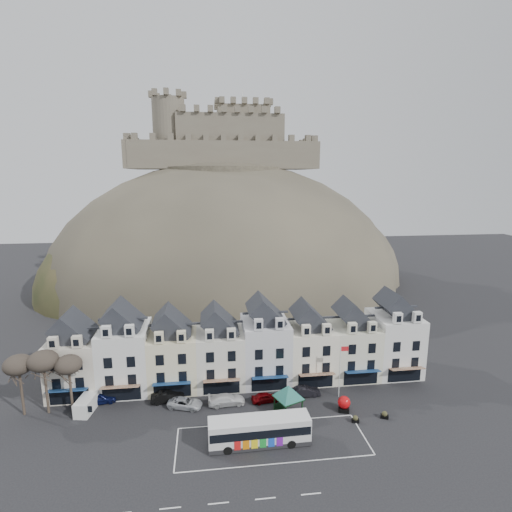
{
  "coord_description": "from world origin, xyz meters",
  "views": [
    {
      "loc": [
        -5.02,
        -39.47,
        30.54
      ],
      "look_at": [
        3.01,
        24.0,
        17.44
      ],
      "focal_mm": 28.0,
      "sensor_mm": 36.0,
      "label": 1
    }
  ],
  "objects_px": {
    "car_silver": "(185,403)",
    "car_charcoal": "(305,391)",
    "bus": "(259,430)",
    "car_navy": "(99,398)",
    "bus_shelter": "(288,392)",
    "car_white": "(227,400)",
    "flagpole": "(341,367)",
    "white_van": "(87,404)",
    "car_black": "(168,397)",
    "red_buoy": "(344,404)",
    "car_maroon": "(265,397)"
  },
  "relations": [
    {
      "from": "red_buoy",
      "to": "car_navy",
      "type": "xyz_separation_m",
      "value": [
        -32.41,
        5.9,
        -0.27
      ]
    },
    {
      "from": "car_silver",
      "to": "car_maroon",
      "type": "relative_size",
      "value": 1.19
    },
    {
      "from": "red_buoy",
      "to": "car_white",
      "type": "distance_m",
      "value": 15.63
    },
    {
      "from": "car_black",
      "to": "flagpole",
      "type": "bearing_deg",
      "value": -99.48
    },
    {
      "from": "car_black",
      "to": "bus",
      "type": "bearing_deg",
      "value": -137.62
    },
    {
      "from": "flagpole",
      "to": "car_silver",
      "type": "height_order",
      "value": "flagpole"
    },
    {
      "from": "flagpole",
      "to": "car_white",
      "type": "relative_size",
      "value": 1.56
    },
    {
      "from": "car_charcoal",
      "to": "flagpole",
      "type": "bearing_deg",
      "value": -98.78
    },
    {
      "from": "bus",
      "to": "car_silver",
      "type": "relative_size",
      "value": 2.58
    },
    {
      "from": "white_van",
      "to": "car_charcoal",
      "type": "distance_m",
      "value": 29.4
    },
    {
      "from": "red_buoy",
      "to": "car_black",
      "type": "height_order",
      "value": "red_buoy"
    },
    {
      "from": "car_maroon",
      "to": "car_black",
      "type": "bearing_deg",
      "value": 76.49
    },
    {
      "from": "bus",
      "to": "flagpole",
      "type": "distance_m",
      "value": 15.35
    },
    {
      "from": "car_white",
      "to": "car_maroon",
      "type": "xyz_separation_m",
      "value": [
        5.31,
        -0.02,
        -0.07
      ]
    },
    {
      "from": "white_van",
      "to": "car_maroon",
      "type": "bearing_deg",
      "value": 7.19
    },
    {
      "from": "white_van",
      "to": "red_buoy",
      "type": "bearing_deg",
      "value": 2.07
    },
    {
      "from": "bus",
      "to": "car_white",
      "type": "bearing_deg",
      "value": 110.17
    },
    {
      "from": "car_navy",
      "to": "car_charcoal",
      "type": "relative_size",
      "value": 1.08
    },
    {
      "from": "car_navy",
      "to": "car_black",
      "type": "xyz_separation_m",
      "value": [
        9.2,
        -0.8,
        -0.02
      ]
    },
    {
      "from": "white_van",
      "to": "car_white",
      "type": "xyz_separation_m",
      "value": [
        18.28,
        -0.88,
        -0.26
      ]
    },
    {
      "from": "car_silver",
      "to": "car_charcoal",
      "type": "distance_m",
      "value": 16.66
    },
    {
      "from": "car_black",
      "to": "car_maroon",
      "type": "xyz_separation_m",
      "value": [
        13.26,
        -1.7,
        -0.1
      ]
    },
    {
      "from": "bus",
      "to": "car_charcoal",
      "type": "xyz_separation_m",
      "value": [
        7.79,
        9.27,
        -1.14
      ]
    },
    {
      "from": "car_black",
      "to": "car_silver",
      "type": "distance_m",
      "value": 2.97
    },
    {
      "from": "red_buoy",
      "to": "car_silver",
      "type": "height_order",
      "value": "red_buoy"
    },
    {
      "from": "red_buoy",
      "to": "white_van",
      "type": "height_order",
      "value": "red_buoy"
    },
    {
      "from": "red_buoy",
      "to": "flagpole",
      "type": "distance_m",
      "value": 4.83
    },
    {
      "from": "car_silver",
      "to": "car_black",
      "type": "bearing_deg",
      "value": 71.97
    },
    {
      "from": "bus_shelter",
      "to": "car_charcoal",
      "type": "bearing_deg",
      "value": 26.9
    },
    {
      "from": "bus",
      "to": "bus_shelter",
      "type": "bearing_deg",
      "value": 49.06
    },
    {
      "from": "bus",
      "to": "car_navy",
      "type": "relative_size",
      "value": 2.61
    },
    {
      "from": "red_buoy",
      "to": "car_navy",
      "type": "bearing_deg",
      "value": 169.69
    },
    {
      "from": "car_black",
      "to": "car_white",
      "type": "xyz_separation_m",
      "value": [
        7.96,
        -1.68,
        -0.03
      ]
    },
    {
      "from": "red_buoy",
      "to": "car_navy",
      "type": "relative_size",
      "value": 0.45
    },
    {
      "from": "bus",
      "to": "car_charcoal",
      "type": "height_order",
      "value": "bus"
    },
    {
      "from": "bus_shelter",
      "to": "car_white",
      "type": "height_order",
      "value": "bus_shelter"
    },
    {
      "from": "car_white",
      "to": "car_charcoal",
      "type": "height_order",
      "value": "car_white"
    },
    {
      "from": "flagpole",
      "to": "white_van",
      "type": "height_order",
      "value": "flagpole"
    },
    {
      "from": "bus_shelter",
      "to": "car_silver",
      "type": "relative_size",
      "value": 1.28
    },
    {
      "from": "red_buoy",
      "to": "car_maroon",
      "type": "height_order",
      "value": "red_buoy"
    },
    {
      "from": "white_van",
      "to": "car_maroon",
      "type": "height_order",
      "value": "white_van"
    },
    {
      "from": "car_black",
      "to": "car_charcoal",
      "type": "bearing_deg",
      "value": -98.29
    },
    {
      "from": "bus_shelter",
      "to": "white_van",
      "type": "relative_size",
      "value": 1.29
    },
    {
      "from": "flagpole",
      "to": "car_black",
      "type": "bearing_deg",
      "value": 175.97
    },
    {
      "from": "car_silver",
      "to": "car_maroon",
      "type": "height_order",
      "value": "car_maroon"
    },
    {
      "from": "bus_shelter",
      "to": "car_black",
      "type": "relative_size",
      "value": 1.29
    },
    {
      "from": "bus",
      "to": "car_white",
      "type": "xyz_separation_m",
      "value": [
        -3.33,
        8.54,
        -1.1
      ]
    },
    {
      "from": "car_silver",
      "to": "car_white",
      "type": "height_order",
      "value": "car_white"
    },
    {
      "from": "car_navy",
      "to": "bus_shelter",
      "type": "bearing_deg",
      "value": -114.53
    },
    {
      "from": "bus",
      "to": "white_van",
      "type": "height_order",
      "value": "bus"
    }
  ]
}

